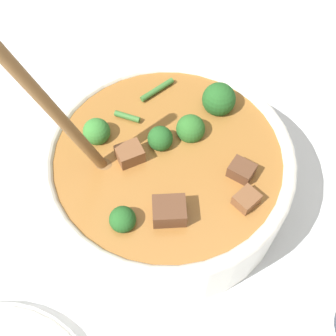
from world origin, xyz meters
TOP-DOWN VIEW (x-y plane):
  - ground_plane at (0.00, 0.00)m, footprint 4.00×4.00m
  - stew_bowl at (0.00, -0.00)m, footprint 0.29×0.29m

SIDE VIEW (x-z plane):
  - ground_plane at x=0.00m, z-range 0.00..0.00m
  - stew_bowl at x=0.00m, z-range -0.09..0.19m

